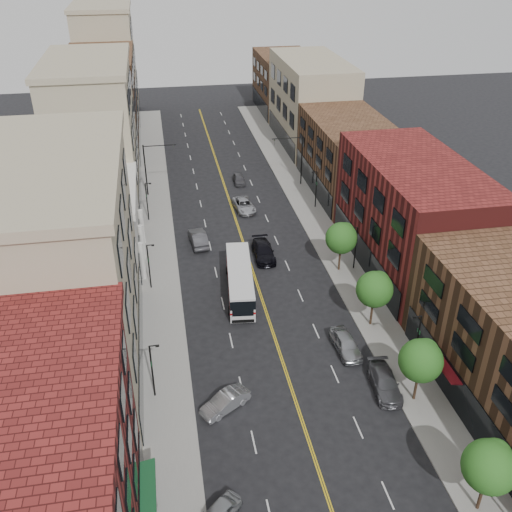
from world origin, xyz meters
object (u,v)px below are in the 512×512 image
car_angle_b (225,402)px  car_lane_behind (198,238)px  car_lane_a (264,251)px  car_parked_mid (385,383)px  car_lane_b (244,205)px  car_lane_c (239,179)px  city_bus (240,279)px  car_parked_far (346,344)px

car_angle_b → car_lane_behind: bearing=147.1°
car_lane_behind → car_lane_a: (6.99, -4.40, -0.04)m
car_parked_mid → car_lane_b: car_parked_mid is taller
car_lane_behind → car_lane_b: 10.73m
car_lane_a → car_parked_mid: bearing=-75.2°
car_lane_c → car_lane_a: bearing=-90.4°
car_lane_behind → car_lane_a: 8.26m
city_bus → car_parked_mid: size_ratio=2.25×
car_lane_b → car_lane_c: bearing=79.3°
city_bus → car_lane_a: city_bus is taller
car_angle_b → car_lane_b: car_lane_b is taller
city_bus → car_lane_behind: size_ratio=2.25×
city_bus → car_angle_b: bearing=-97.0°
car_parked_far → city_bus: bearing=122.3°
car_lane_b → car_parked_far: bearing=-88.2°
car_lane_b → car_parked_mid: bearing=-86.8°
car_angle_b → car_lane_b: size_ratio=0.81×
city_bus → car_angle_b: (-3.60, -15.95, -0.97)m
car_parked_far → car_lane_a: bearing=99.8°
car_parked_mid → car_lane_a: 23.42m
car_lane_a → city_bus: bearing=-118.6°
car_parked_mid → car_lane_c: size_ratio=1.31×
car_lane_a → car_lane_c: bearing=89.5°
car_lane_behind → car_lane_a: car_lane_behind is taller
car_angle_b → car_parked_mid: (13.00, -0.16, 0.04)m
car_lane_c → car_lane_b: bearing=-93.5°
car_lane_a → car_lane_c: car_lane_a is taller
city_bus → car_lane_c: (4.21, 28.49, -1.00)m
car_parked_far → car_lane_b: size_ratio=0.90×
car_parked_far → car_lane_behind: car_lane_behind is taller
car_lane_behind → car_lane_c: (7.48, 17.48, -0.17)m
car_parked_far → car_lane_c: size_ratio=1.21×
city_bus → car_parked_far: (7.80, -10.88, -0.87)m
car_angle_b → car_parked_far: (11.40, 5.07, 0.10)m
city_bus → car_lane_b: bearing=85.4°
car_parked_mid → car_lane_behind: car_lane_behind is taller
car_parked_mid → car_parked_far: (-1.60, 5.23, 0.06)m
car_angle_b → car_parked_far: bearing=81.8°
car_lane_behind → car_lane_c: car_lane_behind is taller
car_parked_far → car_lane_a: car_lane_a is taller
city_bus → car_lane_b: 19.67m
car_lane_c → car_parked_mid: bearing=-82.5°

